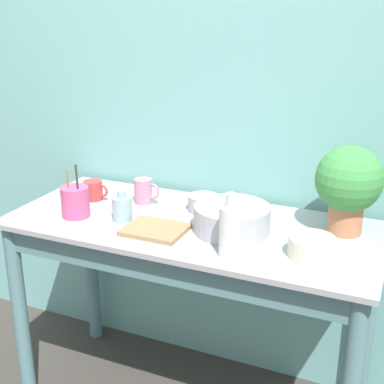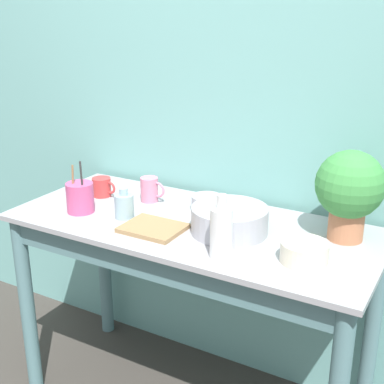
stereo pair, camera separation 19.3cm
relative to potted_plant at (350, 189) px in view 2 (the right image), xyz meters
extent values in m
cube|color=#70ADA8|center=(-0.53, 0.22, 0.20)|extent=(6.00, 0.05, 2.40)
cylinder|color=slate|center=(-1.17, -0.39, -0.60)|extent=(0.06, 0.06, 0.80)
cylinder|color=slate|center=(-1.17, 0.12, -0.60)|extent=(0.06, 0.06, 0.80)
cylinder|color=slate|center=(0.11, 0.12, -0.60)|extent=(0.06, 0.06, 0.80)
cube|color=slate|center=(-0.53, -0.39, -0.25)|extent=(1.28, 0.02, 0.10)
cube|color=#9E9EA3|center=(-0.53, -0.14, -0.19)|extent=(1.38, 0.61, 0.02)
cylinder|color=#B7704C|center=(0.00, 0.00, -0.13)|extent=(0.12, 0.12, 0.10)
sphere|color=#3D8C42|center=(0.00, 0.00, 0.02)|extent=(0.23, 0.23, 0.23)
cylinder|color=#A8A8B2|center=(-0.37, -0.15, -0.13)|extent=(0.27, 0.27, 0.09)
cylinder|color=white|center=(-0.31, -0.34, -0.10)|extent=(0.07, 0.07, 0.17)
cylinder|color=white|center=(-0.31, -0.34, 0.01)|extent=(0.03, 0.03, 0.05)
cylinder|color=#93B2BC|center=(-0.78, -0.22, -0.14)|extent=(0.07, 0.07, 0.09)
cylinder|color=#93B2BC|center=(-0.78, -0.22, -0.08)|extent=(0.03, 0.03, 0.03)
cylinder|color=pink|center=(-0.79, -0.02, -0.13)|extent=(0.07, 0.07, 0.10)
torus|color=pink|center=(-0.75, -0.02, -0.13)|extent=(0.07, 0.01, 0.07)
cylinder|color=#C63838|center=(-1.00, -0.07, -0.14)|extent=(0.08, 0.08, 0.08)
torus|color=#C63838|center=(-0.96, -0.07, -0.14)|extent=(0.05, 0.01, 0.05)
cylinder|color=beige|center=(-0.07, -0.24, -0.15)|extent=(0.15, 0.15, 0.07)
cylinder|color=#A8A8B2|center=(-0.54, -0.01, -0.15)|extent=(0.12, 0.12, 0.06)
cylinder|color=#CC4C7F|center=(-0.96, -0.25, -0.12)|extent=(0.11, 0.11, 0.12)
cylinder|color=olive|center=(-0.98, -0.27, -0.09)|extent=(0.01, 0.02, 0.19)
cylinder|color=#333333|center=(-0.94, -0.26, -0.08)|extent=(0.01, 0.01, 0.21)
cube|color=#99754C|center=(-0.62, -0.26, -0.17)|extent=(0.21, 0.17, 0.02)
camera|label=1|loc=(0.20, -1.81, 0.59)|focal=50.00mm
camera|label=2|loc=(0.37, -1.72, 0.59)|focal=50.00mm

